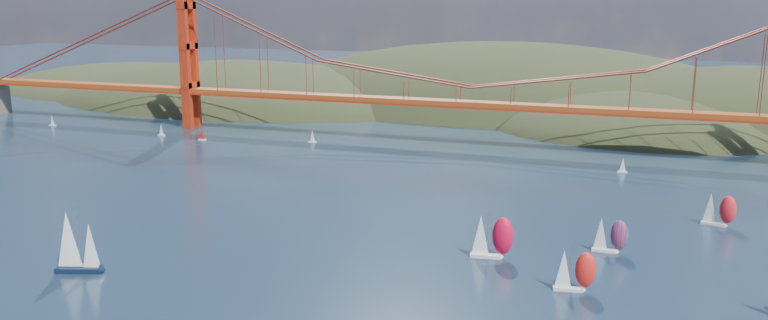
% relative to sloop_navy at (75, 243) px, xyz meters
% --- Properties ---
extents(headlands, '(725.00, 225.00, 96.00)m').
position_rel_sloop_navy_xyz_m(headlands, '(90.97, 251.03, -18.73)').
color(headlands, black).
rests_on(headlands, ground).
extents(bridge, '(552.00, 12.00, 55.00)m').
position_rel_sloop_navy_xyz_m(bridge, '(44.28, 152.74, 25.96)').
color(bridge, '#9A3D12').
rests_on(bridge, ground).
extents(sloop_navy, '(9.64, 6.84, 14.21)m').
position_rel_sloop_navy_xyz_m(sloop_navy, '(0.00, 0.00, 0.00)').
color(sloop_navy, black).
rests_on(sloop_navy, ground).
extents(racer_0, '(9.26, 4.38, 10.44)m').
position_rel_sloop_navy_xyz_m(racer_0, '(77.46, 36.28, -1.34)').
color(racer_0, silver).
rests_on(racer_0, ground).
extents(racer_1, '(7.96, 4.04, 8.95)m').
position_rel_sloop_navy_xyz_m(racer_1, '(95.93, 23.45, -2.05)').
color(racer_1, silver).
rests_on(racer_1, ground).
extents(racer_3, '(7.88, 4.18, 8.84)m').
position_rel_sloop_navy_xyz_m(racer_3, '(124.94, 77.34, -2.10)').
color(racer_3, silver).
rests_on(racer_3, ground).
extents(racer_rwb, '(7.47, 3.05, 8.59)m').
position_rel_sloop_navy_xyz_m(racer_rwb, '(101.05, 48.40, -2.22)').
color(racer_rwb, white).
rests_on(racer_rwb, ground).
extents(distant_boat_0, '(3.00, 2.00, 4.70)m').
position_rel_sloop_navy_xyz_m(distant_boat_0, '(-132.62, 135.85, -3.87)').
color(distant_boat_0, silver).
rests_on(distant_boat_0, ground).
extents(distant_boat_1, '(3.00, 2.00, 4.70)m').
position_rel_sloop_navy_xyz_m(distant_boat_1, '(-74.66, 131.92, -3.87)').
color(distant_boat_1, silver).
rests_on(distant_boat_1, ground).
extents(distant_boat_2, '(3.00, 2.00, 4.70)m').
position_rel_sloop_navy_xyz_m(distant_boat_2, '(-54.07, 129.10, -3.87)').
color(distant_boat_2, silver).
rests_on(distant_boat_2, ground).
extents(distant_boat_3, '(3.00, 2.00, 4.70)m').
position_rel_sloop_navy_xyz_m(distant_boat_3, '(-12.14, 139.51, -3.87)').
color(distant_boat_3, silver).
rests_on(distant_boat_3, ground).
extents(distant_boat_8, '(3.00, 2.00, 4.70)m').
position_rel_sloop_navy_xyz_m(distant_boat_8, '(100.97, 127.16, -3.87)').
color(distant_boat_8, silver).
rests_on(distant_boat_8, ground).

